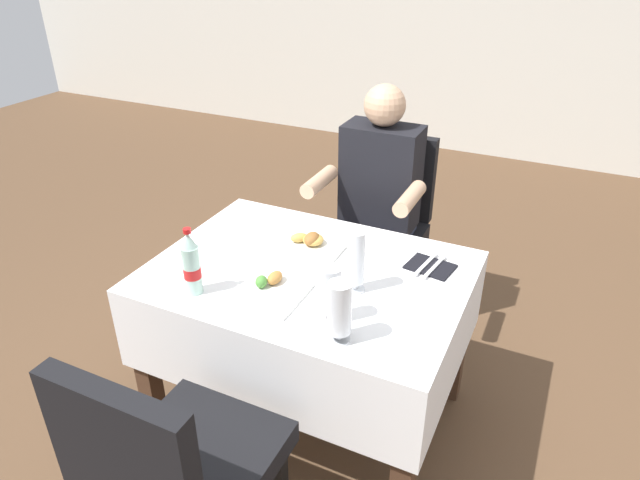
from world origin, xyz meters
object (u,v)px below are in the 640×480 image
object	(u,v)px
plate_near_camera	(270,290)
beer_glass_left	(340,312)
main_dining_table	(309,306)
plate_far_diner	(312,243)
beer_glass_middle	(356,260)
cola_bottle_primary	(191,265)
chair_near_camera_side	(176,467)
seated_diner_far	(376,202)
beer_glass_right	(331,292)
chair_far_diner_seat	(382,222)
napkin_cutlery_set	(430,266)

from	to	relation	value
plate_near_camera	beer_glass_left	size ratio (longest dim) A/B	1.11
main_dining_table	plate_far_diner	distance (m)	0.26
beer_glass_middle	cola_bottle_primary	size ratio (longest dim) A/B	0.93
plate_far_diner	beer_glass_middle	distance (m)	0.36
beer_glass_left	beer_glass_middle	xyz separation A→B (m)	(-0.06, 0.28, 0.01)
chair_near_camera_side	plate_near_camera	distance (m)	0.66
seated_diner_far	beer_glass_right	bearing A→B (deg)	-78.13
seated_diner_far	chair_far_diner_seat	bearing A→B (deg)	90.27
beer_glass_left	napkin_cutlery_set	bearing A→B (deg)	75.77
chair_far_diner_seat	beer_glass_middle	size ratio (longest dim) A/B	4.14
chair_far_diner_seat	napkin_cutlery_set	size ratio (longest dim) A/B	4.96
chair_far_diner_seat	napkin_cutlery_set	xyz separation A→B (m)	(0.41, -0.61, 0.18)
chair_near_camera_side	beer_glass_left	bearing A→B (deg)	61.43
plate_near_camera	cola_bottle_primary	world-z (taller)	cola_bottle_primary
plate_near_camera	napkin_cutlery_set	xyz separation A→B (m)	(0.46, 0.41, -0.01)
plate_near_camera	main_dining_table	bearing A→B (deg)	74.04
cola_bottle_primary	napkin_cutlery_set	xyz separation A→B (m)	(0.71, 0.52, -0.11)
seated_diner_far	plate_far_diner	xyz separation A→B (m)	(-0.07, -0.55, 0.04)
beer_glass_right	plate_far_diner	bearing A→B (deg)	123.43
chair_near_camera_side	cola_bottle_primary	bearing A→B (deg)	119.85
chair_far_diner_seat	plate_near_camera	distance (m)	1.04
chair_far_diner_seat	napkin_cutlery_set	distance (m)	0.76
plate_near_camera	plate_far_diner	distance (m)	0.36
main_dining_table	seated_diner_far	bearing A→B (deg)	89.96
beer_glass_left	napkin_cutlery_set	size ratio (longest dim) A/B	1.08
chair_far_diner_seat	cola_bottle_primary	size ratio (longest dim) A/B	3.83
seated_diner_far	plate_near_camera	bearing A→B (deg)	-93.51
beer_glass_left	cola_bottle_primary	distance (m)	0.57
seated_diner_far	beer_glass_right	size ratio (longest dim) A/B	6.32
plate_far_diner	beer_glass_left	distance (m)	0.60
cola_bottle_primary	chair_near_camera_side	bearing A→B (deg)	-60.15
beer_glass_middle	cola_bottle_primary	distance (m)	0.57
plate_far_diner	plate_near_camera	bearing A→B (deg)	-88.13
main_dining_table	beer_glass_left	world-z (taller)	beer_glass_left
chair_far_diner_seat	beer_glass_right	size ratio (longest dim) A/B	4.87
main_dining_table	plate_near_camera	bearing A→B (deg)	-105.96
cola_bottle_primary	main_dining_table	bearing A→B (deg)	45.29
chair_far_diner_seat	main_dining_table	bearing A→B (deg)	-90.00
plate_near_camera	napkin_cutlery_set	bearing A→B (deg)	41.44
seated_diner_far	plate_near_camera	world-z (taller)	seated_diner_far
cola_bottle_primary	napkin_cutlery_set	size ratio (longest dim) A/B	1.29
chair_near_camera_side	chair_far_diner_seat	bearing A→B (deg)	90.00
beer_glass_right	main_dining_table	bearing A→B (deg)	129.60
beer_glass_right	cola_bottle_primary	size ratio (longest dim) A/B	0.79
plate_near_camera	napkin_cutlery_set	size ratio (longest dim) A/B	1.19
chair_far_diner_seat	chair_near_camera_side	world-z (taller)	same
main_dining_table	beer_glass_right	bearing A→B (deg)	-50.40
plate_far_diner	beer_glass_middle	bearing A→B (deg)	-37.41
main_dining_table	chair_near_camera_side	bearing A→B (deg)	-90.00
chair_far_diner_seat	beer_glass_right	distance (m)	1.13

